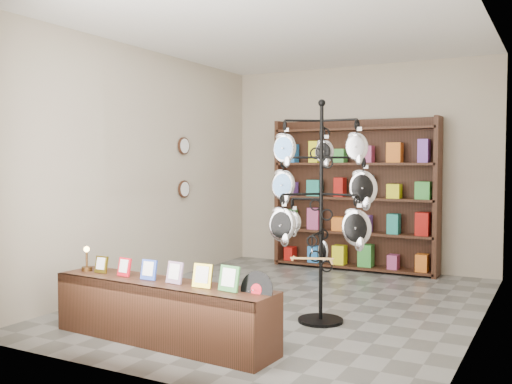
% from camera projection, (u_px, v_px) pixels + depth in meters
% --- Properties ---
extents(ground, '(5.00, 5.00, 0.00)m').
position_uv_depth(ground, '(288.00, 303.00, 6.36)').
color(ground, slate).
rests_on(ground, ground).
extents(room_envelope, '(5.00, 5.00, 5.00)m').
position_uv_depth(room_envelope, '(288.00, 137.00, 6.26)').
color(room_envelope, '#AFA68D').
rests_on(room_envelope, ground).
extents(display_tree, '(1.14, 1.13, 2.18)m').
position_uv_depth(display_tree, '(321.00, 194.00, 5.55)').
color(display_tree, black).
rests_on(display_tree, ground).
extents(front_shelf, '(2.20, 0.58, 0.77)m').
position_uv_depth(front_shelf, '(162.00, 312.00, 4.97)').
color(front_shelf, black).
rests_on(front_shelf, ground).
extents(back_shelving, '(2.42, 0.36, 2.20)m').
position_uv_depth(back_shelving, '(354.00, 199.00, 8.33)').
color(back_shelving, black).
rests_on(back_shelving, ground).
extents(wall_clocks, '(0.03, 0.24, 0.84)m').
position_uv_depth(wall_clocks, '(184.00, 168.00, 7.92)').
color(wall_clocks, black).
rests_on(wall_clocks, ground).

